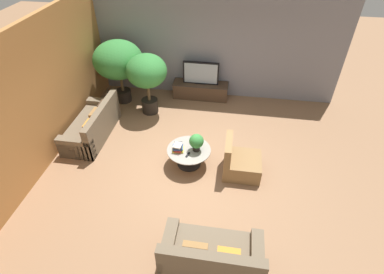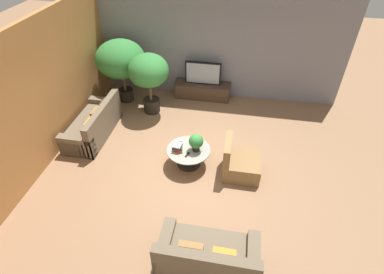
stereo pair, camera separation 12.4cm
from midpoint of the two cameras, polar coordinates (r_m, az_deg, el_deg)
name	(u,v)px [view 1 (the left image)]	position (r m, az deg, el deg)	size (l,w,h in m)	color
ground_plane	(191,164)	(6.91, -0.70, -5.10)	(24.00, 24.00, 0.00)	#8C6647
back_wall_stone	(209,46)	(8.84, 2.82, 16.93)	(7.40, 0.12, 3.00)	gray
side_wall_left	(44,91)	(7.33, -26.80, 7.77)	(0.12, 7.40, 3.00)	#B2753D
media_console	(201,90)	(9.12, 1.24, 8.95)	(1.65, 0.50, 0.48)	#473323
television	(201,73)	(8.86, 1.29, 12.07)	(1.04, 0.13, 0.67)	black
coffee_table	(189,154)	(6.70, -1.13, -3.23)	(0.97, 0.97, 0.44)	black
couch_by_wall	(93,126)	(7.95, -18.77, 1.98)	(0.84, 1.88, 0.84)	brown
couch_near_entry	(212,257)	(5.18, 3.00, -21.89)	(1.61, 0.84, 0.84)	brown
armchair_wicker	(240,163)	(6.61, 8.54, -4.87)	(0.80, 0.76, 0.86)	olive
potted_palm_tall	(118,61)	(8.73, -14.29, 13.85)	(1.36, 1.36, 1.82)	black
potted_palm_corner	(147,74)	(8.09, -9.06, 11.82)	(1.07, 1.07, 1.70)	black
potted_plant_tabletop	(196,142)	(6.45, 0.30, -0.90)	(0.32, 0.32, 0.41)	black
book_stack	(178,147)	(6.56, -3.22, -2.00)	(0.27, 0.28, 0.16)	gold
remote_black	(188,155)	(6.47, -1.36, -3.41)	(0.04, 0.16, 0.02)	black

